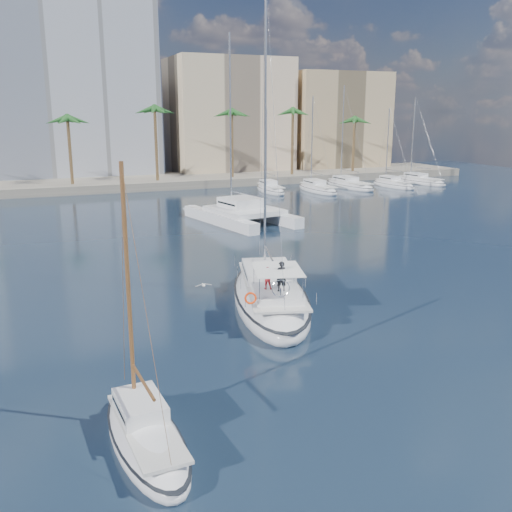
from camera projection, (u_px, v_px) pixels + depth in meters
name	position (u px, v px, depth m)	size (l,w,h in m)	color
ground	(281.00, 318.00, 31.60)	(160.00, 160.00, 0.00)	black
quay	(112.00, 183.00, 86.15)	(120.00, 14.00, 1.20)	gray
building_modern	(17.00, 93.00, 89.20)	(42.00, 16.00, 28.00)	silver
building_beige	(229.00, 118.00, 100.00)	(20.00, 14.00, 20.00)	beige
building_tan_right	(334.00, 123.00, 105.81)	(18.00, 12.00, 18.00)	tan
palm_centre	(112.00, 118.00, 80.18)	(3.60, 3.60, 12.30)	brown
palm_right	(325.00, 117.00, 92.69)	(3.60, 3.60, 12.30)	brown
main_sloop	(270.00, 297.00, 33.43)	(7.71, 13.82, 19.54)	white
small_sloop	(146.00, 436.00, 19.40)	(2.58, 7.16, 10.14)	white
catamaran	(242.00, 211.00, 58.79)	(8.92, 13.96, 18.73)	white
seagull	(203.00, 285.00, 35.06)	(1.03, 0.44, 0.19)	silver
moored_yacht_a	(271.00, 192.00, 81.10)	(2.72, 9.35, 11.90)	white
moored_yacht_b	(318.00, 191.00, 81.70)	(3.14, 10.78, 13.72)	white
moored_yacht_c	(349.00, 188.00, 85.89)	(3.55, 12.21, 15.54)	white
moored_yacht_d	(393.00, 187.00, 86.49)	(2.72, 9.35, 11.90)	white
moored_yacht_e	(420.00, 184.00, 90.67)	(3.14, 10.78, 13.72)	white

